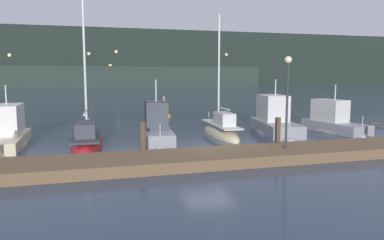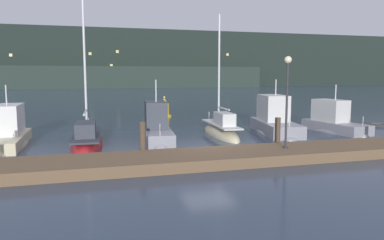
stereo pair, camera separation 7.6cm
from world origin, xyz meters
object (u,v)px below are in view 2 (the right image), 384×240
object	(u,v)px
sailboat_berth_2	(87,144)
motorboat_berth_3	(156,134)
sailboat_berth_4	(221,133)
motorboat_berth_1	(9,138)
motorboat_berth_6	(334,126)
dock_lamppost	(287,87)
motorboat_berth_5	(275,125)
channel_buoy	(164,109)
rowboat_adrift	(377,126)

from	to	relation	value
sailboat_berth_2	motorboat_berth_3	xyz separation A→B (m)	(3.86, 0.79, 0.26)
motorboat_berth_3	sailboat_berth_4	size ratio (longest dim) A/B	0.73
motorboat_berth_1	sailboat_berth_4	world-z (taller)	sailboat_berth_4
motorboat_berth_6	dock_lamppost	world-z (taller)	dock_lamppost
motorboat_berth_5	channel_buoy	distance (m)	12.21
sailboat_berth_2	channel_buoy	xyz separation A→B (m)	(6.73, 12.54, 0.56)
rowboat_adrift	motorboat_berth_3	bearing A→B (deg)	-174.71
sailboat_berth_2	dock_lamppost	bearing A→B (deg)	-31.68
motorboat_berth_1	motorboat_berth_3	distance (m)	7.87
channel_buoy	motorboat_berth_5	bearing A→B (deg)	-65.92
motorboat_berth_5	motorboat_berth_6	xyz separation A→B (m)	(4.08, -0.53, -0.10)
motorboat_berth_6	channel_buoy	size ratio (longest dim) A/B	2.95
motorboat_berth_5	sailboat_berth_4	bearing A→B (deg)	179.03
motorboat_berth_5	motorboat_berth_6	size ratio (longest dim) A/B	1.16
motorboat_berth_1	sailboat_berth_2	bearing A→B (deg)	-18.00
motorboat_berth_1	channel_buoy	xyz separation A→B (m)	(10.72, 11.24, 0.29)
motorboat_berth_1	motorboat_berth_6	world-z (taller)	motorboat_berth_1
motorboat_berth_6	sailboat_berth_2	bearing A→B (deg)	-176.88
motorboat_berth_1	sailboat_berth_4	distance (m)	12.05
motorboat_berth_1	sailboat_berth_2	world-z (taller)	sailboat_berth_2
dock_lamppost	rowboat_adrift	world-z (taller)	dock_lamppost
motorboat_berth_3	motorboat_berth_6	distance (m)	11.93
motorboat_berth_3	motorboat_berth_6	size ratio (longest dim) A/B	1.08
channel_buoy	dock_lamppost	size ratio (longest dim) A/B	0.45
sailboat_berth_2	dock_lamppost	distance (m)	10.62
motorboat_berth_6	motorboat_berth_3	bearing A→B (deg)	-179.67
motorboat_berth_5	dock_lamppost	bearing A→B (deg)	-114.47
motorboat_berth_1	motorboat_berth_3	size ratio (longest dim) A/B	1.03
motorboat_berth_5	channel_buoy	xyz separation A→B (m)	(-4.98, 11.15, 0.18)
dock_lamppost	sailboat_berth_4	bearing A→B (deg)	95.00
sailboat_berth_2	motorboat_berth_3	bearing A→B (deg)	11.61
dock_lamppost	rowboat_adrift	bearing A→B (deg)	32.83
sailboat_berth_4	channel_buoy	distance (m)	11.17
motorboat_berth_3	motorboat_berth_1	bearing A→B (deg)	176.34
sailboat_berth_2	channel_buoy	bearing A→B (deg)	61.76
motorboat_berth_1	rowboat_adrift	world-z (taller)	motorboat_berth_1
sailboat_berth_2	motorboat_berth_5	size ratio (longest dim) A/B	1.39
sailboat_berth_2	sailboat_berth_4	size ratio (longest dim) A/B	1.09
motorboat_berth_6	rowboat_adrift	xyz separation A→B (m)	(4.76, 1.48, -0.39)
motorboat_berth_6	channel_buoy	bearing A→B (deg)	127.80
motorboat_berth_5	dock_lamppost	distance (m)	7.87
motorboat_berth_5	channel_buoy	world-z (taller)	motorboat_berth_5
motorboat_berth_3	rowboat_adrift	world-z (taller)	motorboat_berth_3
sailboat_berth_4	motorboat_berth_5	distance (m)	3.67
motorboat_berth_6	motorboat_berth_1	bearing A→B (deg)	178.74
dock_lamppost	motorboat_berth_5	bearing A→B (deg)	65.53
sailboat_berth_4	motorboat_berth_6	world-z (taller)	sailboat_berth_4
sailboat_berth_2	motorboat_berth_6	distance (m)	15.82
rowboat_adrift	motorboat_berth_6	bearing A→B (deg)	-162.76
motorboat_berth_5	motorboat_berth_3	bearing A→B (deg)	-175.64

